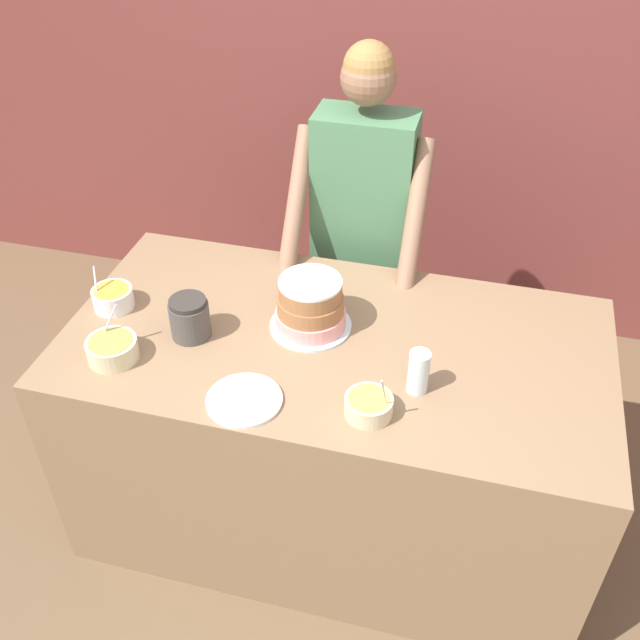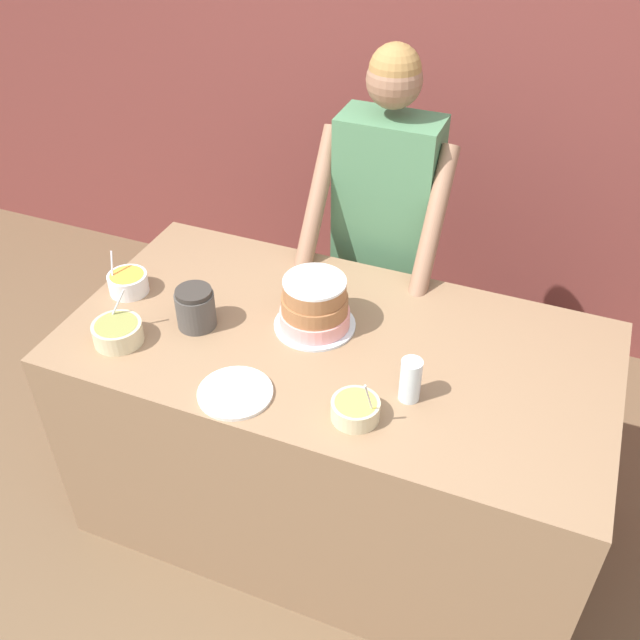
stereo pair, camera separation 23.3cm
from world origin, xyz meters
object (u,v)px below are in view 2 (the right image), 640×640
(cake, at_px, (315,305))
(frosting_bowl_yellow, at_px, (356,409))
(frosting_bowl_orange, at_px, (128,282))
(ceramic_plate, at_px, (235,393))
(person_baker, at_px, (385,214))
(stoneware_jar, at_px, (195,308))
(frosting_bowl_olive, at_px, (118,332))
(drinking_glass, at_px, (410,380))

(cake, relative_size, frosting_bowl_yellow, 1.55)
(frosting_bowl_orange, xyz_separation_m, ceramic_plate, (0.62, -0.34, -0.04))
(person_baker, distance_m, stoneware_jar, 0.90)
(person_baker, height_order, cake, person_baker)
(frosting_bowl_yellow, distance_m, ceramic_plate, 0.39)
(frosting_bowl_olive, xyz_separation_m, ceramic_plate, (0.49, -0.08, -0.03))
(person_baker, distance_m, frosting_bowl_yellow, 1.04)
(frosting_bowl_olive, bearing_deg, frosting_bowl_yellow, -2.42)
(stoneware_jar, bearing_deg, drinking_glass, -5.31)
(frosting_bowl_olive, height_order, drinking_glass, frosting_bowl_olive)
(frosting_bowl_orange, bearing_deg, cake, 5.41)
(frosting_bowl_yellow, bearing_deg, stoneware_jar, 162.08)
(drinking_glass, height_order, ceramic_plate, drinking_glass)
(frosting_bowl_orange, relative_size, frosting_bowl_yellow, 0.84)
(ceramic_plate, bearing_deg, stoneware_jar, 137.25)
(cake, relative_size, frosting_bowl_olive, 1.70)
(frosting_bowl_yellow, bearing_deg, ceramic_plate, -172.93)
(cake, bearing_deg, stoneware_jar, -159.13)
(person_baker, relative_size, cake, 5.97)
(person_baker, xyz_separation_m, frosting_bowl_orange, (-0.76, -0.71, -0.07))
(person_baker, bearing_deg, stoneware_jar, -118.56)
(frosting_bowl_orange, height_order, drinking_glass, frosting_bowl_orange)
(frosting_bowl_orange, height_order, frosting_bowl_yellow, frosting_bowl_yellow)
(cake, height_order, frosting_bowl_olive, cake)
(frosting_bowl_olive, height_order, ceramic_plate, frosting_bowl_olive)
(frosting_bowl_orange, xyz_separation_m, frosting_bowl_yellow, (1.00, -0.29, -0.01))
(frosting_bowl_yellow, height_order, ceramic_plate, frosting_bowl_yellow)
(frosting_bowl_orange, relative_size, drinking_glass, 1.04)
(ceramic_plate, height_order, stoneware_jar, stoneware_jar)
(frosting_bowl_orange, distance_m, stoneware_jar, 0.35)
(frosting_bowl_olive, distance_m, stoneware_jar, 0.27)
(person_baker, height_order, frosting_bowl_olive, person_baker)
(frosting_bowl_olive, relative_size, drinking_glass, 1.14)
(frosting_bowl_orange, xyz_separation_m, drinking_glass, (1.13, -0.15, 0.03))
(frosting_bowl_olive, xyz_separation_m, drinking_glass, (1.00, 0.11, 0.03))
(frosting_bowl_yellow, xyz_separation_m, stoneware_jar, (-0.67, 0.22, 0.04))
(frosting_bowl_orange, relative_size, ceramic_plate, 0.65)
(cake, xyz_separation_m, frosting_bowl_yellow, (0.28, -0.36, -0.05))
(cake, relative_size, frosting_bowl_orange, 1.85)
(frosting_bowl_olive, xyz_separation_m, frosting_bowl_orange, (-0.13, 0.26, 0.00))
(cake, xyz_separation_m, frosting_bowl_olive, (-0.59, -0.33, -0.05))
(frosting_bowl_olive, bearing_deg, drinking_glass, 6.02)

